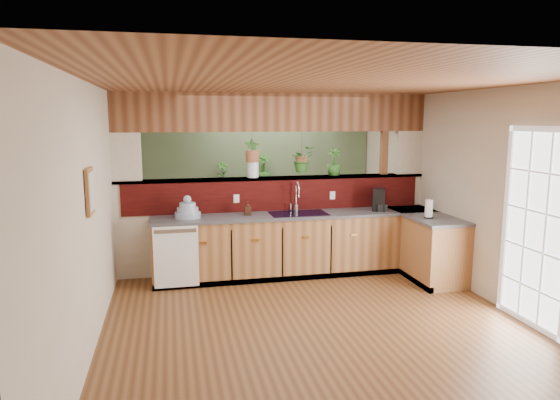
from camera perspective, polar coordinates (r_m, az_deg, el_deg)
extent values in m
cube|color=brown|center=(6.39, 2.10, -11.21)|extent=(4.60, 7.00, 0.01)
cube|color=brown|center=(6.00, 2.25, 12.75)|extent=(4.60, 7.00, 0.01)
cube|color=beige|center=(9.46, -3.21, 3.59)|extent=(4.60, 0.02, 2.60)
cube|color=beige|center=(2.90, 20.20, -10.13)|extent=(4.60, 0.02, 2.60)
cube|color=beige|center=(5.92, -19.91, -0.39)|extent=(0.02, 7.00, 2.60)
cube|color=beige|center=(7.00, 20.71, 0.99)|extent=(0.02, 7.00, 2.60)
cube|color=beige|center=(7.47, -0.48, -2.79)|extent=(4.60, 0.15, 1.35)
cube|color=#360807|center=(7.30, -0.35, 0.53)|extent=(4.40, 0.02, 0.45)
cube|color=brown|center=(7.35, -0.49, 2.51)|extent=(4.60, 0.21, 0.04)
cube|color=brown|center=(7.30, -0.50, 9.98)|extent=(4.60, 0.15, 0.55)
cube|color=beige|center=(7.19, -17.16, 4.59)|extent=(0.40, 0.15, 0.70)
cube|color=beige|center=(8.02, 14.40, 5.16)|extent=(0.40, 0.15, 0.70)
cube|color=brown|center=(7.89, 11.69, 2.27)|extent=(0.10, 0.10, 2.60)
cube|color=brown|center=(7.35, -0.49, 2.51)|extent=(4.60, 0.21, 0.04)
cube|color=brown|center=(7.30, -0.50, 9.98)|extent=(4.60, 0.15, 0.55)
cube|color=#58714D|center=(9.44, -3.19, 3.58)|extent=(4.55, 0.02, 2.55)
cube|color=brown|center=(7.22, 2.09, -5.21)|extent=(4.10, 0.60, 0.86)
cube|color=#414146|center=(7.12, 2.11, -1.70)|extent=(4.14, 0.64, 0.04)
cube|color=brown|center=(7.46, 16.13, -5.10)|extent=(0.60, 1.48, 0.86)
cube|color=#414146|center=(7.37, 16.29, -1.71)|extent=(0.64, 1.52, 0.04)
cube|color=brown|center=(7.84, 14.61, -4.35)|extent=(0.60, 0.60, 0.86)
cube|color=#414146|center=(7.75, 14.74, -1.11)|extent=(0.64, 0.64, 0.04)
cube|color=black|center=(7.08, 2.63, -8.80)|extent=(4.10, 0.06, 0.08)
cube|color=black|center=(7.45, 14.15, -8.17)|extent=(0.06, 1.48, 0.08)
cube|color=white|center=(6.70, -11.78, -6.39)|extent=(0.58, 0.02, 0.82)
cube|color=#B7B7B2|center=(6.60, -11.88, -3.50)|extent=(0.54, 0.01, 0.05)
cube|color=black|center=(7.12, 2.11, -1.66)|extent=(0.82, 0.50, 0.03)
cube|color=black|center=(7.10, 0.62, -2.40)|extent=(0.34, 0.40, 0.16)
cube|color=black|center=(7.19, 3.58, -2.26)|extent=(0.34, 0.40, 0.16)
cube|color=white|center=(6.00, 27.10, -3.17)|extent=(0.06, 1.02, 2.16)
cube|color=brown|center=(5.09, -20.91, 0.92)|extent=(0.03, 0.35, 0.45)
cube|color=silver|center=(5.09, -20.74, 0.92)|extent=(0.01, 0.27, 0.37)
cylinder|color=#B7B7B2|center=(7.31, 1.86, -0.89)|extent=(0.07, 0.07, 0.09)
cylinder|color=#B7B7B2|center=(7.28, 1.86, 0.40)|extent=(0.02, 0.02, 0.26)
torus|color=#B7B7B2|center=(7.20, 2.00, 1.35)|extent=(0.19, 0.03, 0.19)
cylinder|color=#B7B7B2|center=(7.13, 2.16, 0.74)|extent=(0.02, 0.02, 0.11)
cylinder|color=#B7B7B2|center=(7.28, 1.22, -0.77)|extent=(0.03, 0.03, 0.09)
cylinder|color=#8FA1B9|center=(6.91, -10.50, -1.70)|extent=(0.35, 0.35, 0.08)
cylinder|color=#8FA1B9|center=(6.90, -10.52, -1.12)|extent=(0.29, 0.29, 0.07)
cylinder|color=#8FA1B9|center=(6.89, -10.53, -0.57)|extent=(0.22, 0.22, 0.07)
sphere|color=#8FA1B9|center=(6.87, -10.55, 0.06)|extent=(0.11, 0.11, 0.11)
imported|color=#3D2316|center=(6.99, -3.72, -0.94)|extent=(0.09, 0.09, 0.20)
cube|color=black|center=(7.48, 11.20, 0.08)|extent=(0.17, 0.28, 0.33)
cube|color=black|center=(7.41, 11.47, -0.87)|extent=(0.15, 0.11, 0.11)
cylinder|color=silver|center=(7.43, 11.38, -0.49)|extent=(0.09, 0.09, 0.09)
cylinder|color=black|center=(7.08, 16.60, -1.92)|extent=(0.12, 0.12, 0.02)
cylinder|color=#B7B7B2|center=(7.06, 16.65, -0.92)|extent=(0.02, 0.02, 0.27)
cylinder|color=white|center=(7.06, 16.65, -0.92)|extent=(0.10, 0.10, 0.23)
cylinder|color=silver|center=(7.27, -3.14, 3.72)|extent=(0.17, 0.17, 0.29)
sphere|color=silver|center=(7.26, -3.15, 5.00)|extent=(0.15, 0.15, 0.15)
imported|color=#28591F|center=(7.57, 6.19, 4.33)|extent=(0.29, 0.29, 0.40)
cylinder|color=brown|center=(7.24, -3.19, 6.64)|extent=(0.01, 0.01, 0.29)
cylinder|color=brown|center=(7.26, -3.18, 5.02)|extent=(0.20, 0.20, 0.17)
imported|color=#28591F|center=(7.24, -3.20, 7.00)|extent=(0.23, 0.16, 0.42)
cylinder|color=brown|center=(7.40, 2.51, 6.33)|extent=(0.01, 0.01, 0.39)
cylinder|color=brown|center=(7.42, 2.49, 4.37)|extent=(0.18, 0.18, 0.15)
imported|color=#28591F|center=(7.40, 2.50, 6.14)|extent=(0.43, 0.41, 0.38)
cube|color=black|center=(9.31, -3.62, -1.48)|extent=(1.73, 0.78, 1.12)
imported|color=#28591F|center=(9.14, -6.61, 3.15)|extent=(0.23, 0.16, 0.42)
imported|color=#28591F|center=(9.24, -1.92, 3.58)|extent=(0.38, 0.38, 0.52)
imported|color=#28591F|center=(8.65, 5.56, -3.46)|extent=(0.66, 0.59, 0.67)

